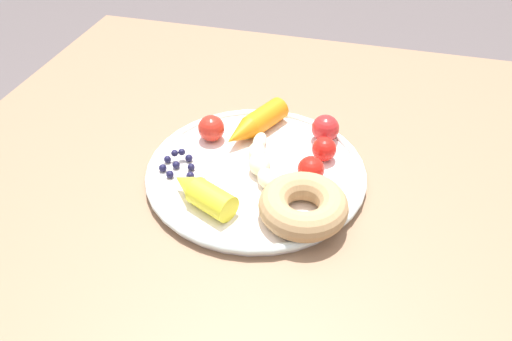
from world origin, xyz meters
The scene contains 11 objects.
dining_table centered at (0.00, 0.00, 0.66)m, with size 0.90×0.90×0.77m.
plate centered at (0.02, 0.03, 0.78)m, with size 0.31×0.31×0.02m.
banana centered at (0.02, 0.04, 0.79)m, with size 0.14×0.09×0.03m.
carrot_orange centered at (-0.07, 0.01, 0.80)m, with size 0.13×0.08×0.04m.
carrot_yellow centered at (0.10, -0.02, 0.80)m, with size 0.08×0.11×0.04m.
donut centered at (0.09, 0.11, 0.80)m, with size 0.11×0.11×0.04m, color tan.
blueberry_pile centered at (0.04, -0.07, 0.79)m, with size 0.05×0.06×0.02m.
tomato_near centered at (-0.04, -0.05, 0.80)m, with size 0.04×0.04×0.04m, color red.
tomato_mid centered at (0.02, 0.11, 0.80)m, with size 0.04×0.04×0.04m, color red.
tomato_far centered at (-0.08, 0.11, 0.80)m, with size 0.04×0.04×0.04m, color red.
tomato_extra centered at (-0.03, 0.12, 0.80)m, with size 0.04×0.04×0.04m, color red.
Camera 1 is at (0.56, 0.18, 1.24)m, focal length 35.98 mm.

